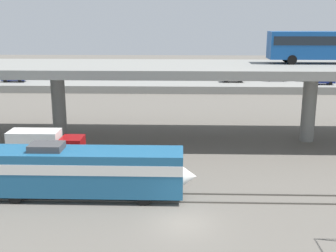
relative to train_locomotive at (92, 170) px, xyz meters
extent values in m
plane|color=#605B54|center=(6.71, -4.00, -2.19)|extent=(260.00, 260.00, 0.00)
cube|color=#59544C|center=(6.71, -0.77, -2.13)|extent=(110.00, 0.12, 0.12)
cube|color=#59544C|center=(6.71, 0.77, -2.13)|extent=(110.00, 0.12, 0.12)
cube|color=#1E5984|center=(-0.75, 0.00, -0.11)|extent=(14.94, 3.00, 3.20)
cube|color=silver|center=(-0.75, 0.00, 0.46)|extent=(14.94, 3.04, 0.77)
cone|color=silver|center=(6.72, 0.00, -0.43)|extent=(2.04, 2.85, 2.85)
cube|color=black|center=(5.19, 0.00, 0.78)|extent=(2.04, 2.70, 1.02)
cube|color=#3F3F42|center=(-3.29, 0.00, 1.74)|extent=(2.40, 1.80, 0.50)
cylinder|color=black|center=(3.92, 1.35, -1.71)|extent=(0.96, 0.18, 0.96)
cylinder|color=black|center=(3.92, -1.35, -1.71)|extent=(0.96, 0.18, 0.96)
cylinder|color=black|center=(-5.41, 1.35, -1.71)|extent=(0.96, 0.18, 0.96)
cylinder|color=black|center=(-5.41, -1.35, -1.71)|extent=(0.96, 0.18, 0.96)
cube|color=gray|center=(6.71, 16.00, 5.65)|extent=(96.00, 11.75, 0.90)
cylinder|color=gray|center=(-6.89, 16.00, 1.50)|extent=(1.50, 1.50, 7.39)
cylinder|color=gray|center=(20.31, 16.00, 1.50)|extent=(1.50, 1.50, 7.39)
cube|color=#14478C|center=(21.92, 17.43, 8.05)|extent=(12.00, 2.55, 2.90)
cube|color=black|center=(21.92, 17.43, 8.57)|extent=(11.52, 2.59, 0.93)
cylinder|color=black|center=(18.20, 18.64, 6.60)|extent=(1.00, 0.26, 1.00)
cylinder|color=black|center=(18.20, 16.22, 6.60)|extent=(1.00, 0.26, 1.00)
cube|color=maroon|center=(-3.47, 7.89, -0.75)|extent=(2.00, 2.30, 2.00)
cube|color=silver|center=(-6.97, 7.89, -0.45)|extent=(4.60, 2.30, 2.60)
cylinder|color=black|center=(-3.76, 8.98, -1.75)|extent=(0.88, 0.28, 0.88)
cylinder|color=black|center=(-3.76, 6.79, -1.75)|extent=(0.88, 0.28, 0.88)
cylinder|color=black|center=(-7.98, 8.98, -1.75)|extent=(0.88, 0.28, 0.88)
cylinder|color=black|center=(-7.98, 6.79, -1.75)|extent=(0.88, 0.28, 0.88)
cube|color=gray|center=(6.71, 51.00, -1.52)|extent=(77.73, 11.74, 1.34)
cube|color=#B7B7BC|center=(31.02, 52.77, -0.18)|extent=(4.67, 1.88, 0.70)
cube|color=#1E232B|center=(31.25, 52.77, 0.41)|extent=(2.06, 1.66, 0.48)
cylinder|color=black|center=(29.57, 51.88, -0.53)|extent=(0.64, 0.20, 0.64)
cylinder|color=black|center=(29.57, 53.66, -0.53)|extent=(0.64, 0.20, 0.64)
cylinder|color=black|center=(32.47, 51.88, -0.53)|extent=(0.64, 0.20, 0.64)
cylinder|color=black|center=(32.47, 53.66, -0.53)|extent=(0.64, 0.20, 0.64)
cube|color=black|center=(16.14, 50.83, -0.18)|extent=(4.19, 1.79, 0.70)
cube|color=#1E232B|center=(16.35, 50.83, 0.41)|extent=(1.84, 1.57, 0.48)
cylinder|color=black|center=(14.84, 49.98, -0.53)|extent=(0.64, 0.20, 0.64)
cylinder|color=black|center=(14.84, 51.68, -0.53)|extent=(0.64, 0.20, 0.64)
cylinder|color=black|center=(17.44, 49.98, -0.53)|extent=(0.64, 0.20, 0.64)
cylinder|color=black|center=(17.44, 51.68, -0.53)|extent=(0.64, 0.20, 0.64)
cube|color=navy|center=(-25.00, 49.79, -0.18)|extent=(4.45, 1.85, 0.70)
cube|color=#1E232B|center=(-25.22, 49.79, 0.41)|extent=(1.96, 1.62, 0.48)
cylinder|color=black|center=(-23.62, 50.67, -0.53)|extent=(0.64, 0.20, 0.64)
cylinder|color=black|center=(-23.62, 48.91, -0.53)|extent=(0.64, 0.20, 0.64)
cylinder|color=black|center=(-26.38, 50.67, -0.53)|extent=(0.64, 0.20, 0.64)
cylinder|color=black|center=(-26.38, 48.91, -0.53)|extent=(0.64, 0.20, 0.64)
cube|color=navy|center=(16.34, 53.08, -0.18)|extent=(4.48, 1.88, 0.70)
cube|color=#1E232B|center=(16.56, 53.08, 0.41)|extent=(1.97, 1.65, 0.48)
cylinder|color=black|center=(14.95, 52.19, -0.53)|extent=(0.64, 0.20, 0.64)
cylinder|color=black|center=(14.95, 53.97, -0.53)|extent=(0.64, 0.20, 0.64)
cylinder|color=black|center=(17.72, 52.19, -0.53)|extent=(0.64, 0.20, 0.64)
cylinder|color=black|center=(17.72, 53.97, -0.53)|extent=(0.64, 0.20, 0.64)
cube|color=navy|center=(31.81, 48.39, -0.18)|extent=(4.67, 1.74, 0.70)
cube|color=#1E232B|center=(31.57, 48.39, 0.41)|extent=(2.06, 1.53, 0.48)
cylinder|color=black|center=(33.26, 49.22, -0.53)|extent=(0.64, 0.20, 0.64)
cylinder|color=black|center=(33.26, 47.57, -0.53)|extent=(0.64, 0.20, 0.64)
cylinder|color=black|center=(30.36, 49.22, -0.53)|extent=(0.64, 0.20, 0.64)
cylinder|color=black|center=(30.36, 47.57, -0.53)|extent=(0.64, 0.20, 0.64)
cube|color=navy|center=(24.50, 52.74, -0.18)|extent=(4.31, 1.80, 0.70)
cube|color=#1E232B|center=(24.71, 52.74, 0.41)|extent=(1.90, 1.59, 0.48)
cylinder|color=black|center=(23.16, 51.89, -0.53)|extent=(0.64, 0.20, 0.64)
cylinder|color=black|center=(23.16, 53.60, -0.53)|extent=(0.64, 0.20, 0.64)
cylinder|color=black|center=(25.84, 51.89, -0.53)|extent=(0.64, 0.20, 0.64)
cylinder|color=black|center=(25.84, 53.60, -0.53)|extent=(0.64, 0.20, 0.64)
cube|color=#385B7A|center=(6.71, 74.00, -2.19)|extent=(140.00, 36.00, 0.01)
camera|label=1|loc=(6.58, -29.87, 10.94)|focal=46.02mm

